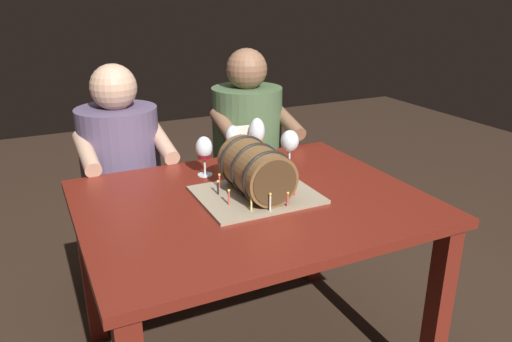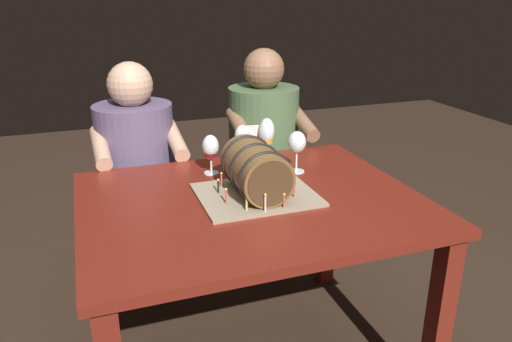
# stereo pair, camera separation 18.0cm
# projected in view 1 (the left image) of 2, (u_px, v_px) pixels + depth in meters

# --- Properties ---
(dining_table) EXTENTS (1.23, 0.98, 0.74)m
(dining_table) POSITION_uv_depth(u_px,v_px,m) (252.00, 225.00, 1.86)
(dining_table) COLOR maroon
(dining_table) RESTS_ON ground
(barrel_cake) EXTENTS (0.43, 0.36, 0.21)m
(barrel_cake) POSITION_uv_depth(u_px,v_px,m) (256.00, 173.00, 1.81)
(barrel_cake) COLOR gray
(barrel_cake) RESTS_ON dining_table
(wine_glass_rose) EXTENTS (0.07, 0.07, 0.17)m
(wine_glass_rose) POSITION_uv_depth(u_px,v_px,m) (233.00, 138.00, 2.13)
(wine_glass_rose) COLOR white
(wine_glass_rose) RESTS_ON dining_table
(wine_glass_red) EXTENTS (0.07, 0.07, 0.17)m
(wine_glass_red) POSITION_uv_depth(u_px,v_px,m) (204.00, 150.00, 2.00)
(wine_glass_red) COLOR white
(wine_glass_red) RESTS_ON dining_table
(wine_glass_amber) EXTENTS (0.07, 0.07, 0.20)m
(wine_glass_amber) POSITION_uv_depth(u_px,v_px,m) (257.00, 133.00, 2.17)
(wine_glass_amber) COLOR white
(wine_glass_amber) RESTS_ON dining_table
(wine_glass_empty) EXTENTS (0.08, 0.08, 0.18)m
(wine_glass_empty) POSITION_uv_depth(u_px,v_px,m) (290.00, 142.00, 2.05)
(wine_glass_empty) COLOR white
(wine_glass_empty) RESTS_ON dining_table
(menu_card) EXTENTS (0.11, 0.05, 0.16)m
(menu_card) POSITION_uv_depth(u_px,v_px,m) (244.00, 142.00, 2.20)
(menu_card) COLOR silver
(menu_card) RESTS_ON dining_table
(person_seated_left) EXTENTS (0.41, 0.49, 1.15)m
(person_seated_left) POSITION_uv_depth(u_px,v_px,m) (124.00, 190.00, 2.39)
(person_seated_left) COLOR #372D40
(person_seated_left) RESTS_ON ground
(person_seated_right) EXTENTS (0.41, 0.49, 1.19)m
(person_seated_right) POSITION_uv_depth(u_px,v_px,m) (248.00, 167.00, 2.65)
(person_seated_right) COLOR #2A3A24
(person_seated_right) RESTS_ON ground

